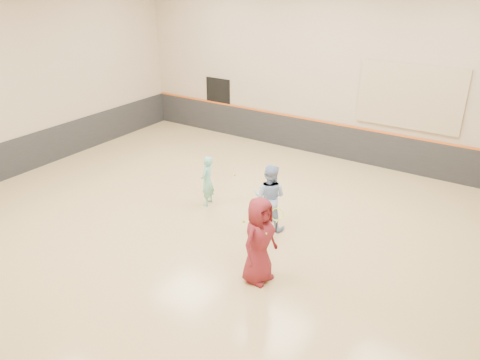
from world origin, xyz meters
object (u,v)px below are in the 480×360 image
Objects in this scene: instructor at (269,197)px; young_man at (259,241)px; spare_racket at (273,191)px; girl at (207,181)px.

instructor is 2.23m from young_man.
young_man reaches higher than instructor.
young_man is 4.42m from spare_racket.
young_man reaches higher than girl.
girl is 2.12m from instructor.
instructor is at bearing 72.99° from girl.
instructor reaches higher than spare_racket.
young_man is at bearing -64.81° from spare_racket.
spare_racket is at bearing 133.43° from girl.
instructor is 2.26m from spare_racket.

